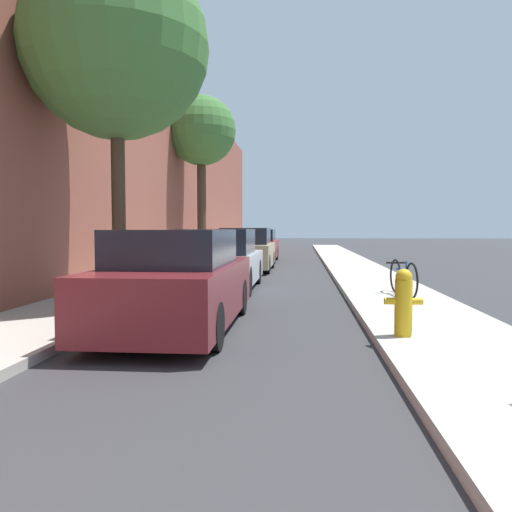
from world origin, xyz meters
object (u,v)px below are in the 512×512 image
street_tree_near (116,46)px  fire_hydrant (403,301)px  parked_car_champagne (247,251)px  parked_car_maroon (178,282)px  parked_car_silver (219,261)px  bicycle (403,278)px  street_tree_far (201,132)px  parked_car_red (257,246)px

street_tree_near → fire_hydrant: bearing=-29.1°
parked_car_champagne → fire_hydrant: size_ratio=4.64×
parked_car_maroon → parked_car_champagne: (-0.10, 10.25, 0.01)m
parked_car_maroon → parked_car_silver: same height
parked_car_silver → street_tree_near: 5.26m
parked_car_silver → bicycle: bearing=-22.7°
street_tree_far → bicycle: size_ratio=3.78×
parked_car_maroon → bicycle: bearing=39.4°
parked_car_silver → street_tree_far: (-1.94, 7.62, 4.54)m
parked_car_champagne → fire_hydrant: 11.46m
bicycle → parked_car_silver: bearing=150.7°
parked_car_maroon → street_tree_far: size_ratio=0.65×
street_tree_far → bicycle: (5.98, -9.31, -4.74)m
parked_car_champagne → parked_car_red: (-0.04, 4.84, -0.02)m
parked_car_red → fire_hydrant: (3.23, -15.84, -0.13)m
parked_car_silver → parked_car_maroon: bearing=-87.8°
street_tree_near → parked_car_silver: bearing=65.6°
parked_car_silver → street_tree_near: street_tree_near is taller
parked_car_silver → street_tree_near: size_ratio=0.65×
parked_car_champagne → street_tree_near: street_tree_near is taller
street_tree_near → parked_car_champagne: bearing=80.2°
parked_car_silver → parked_car_champagne: (0.08, 5.39, 0.01)m
parked_car_champagne → street_tree_near: bearing=-99.8°
street_tree_near → street_tree_far: street_tree_far is taller
parked_car_maroon → parked_car_silver: (-0.19, 4.86, -0.00)m
street_tree_near → bicycle: (5.41, 1.33, -4.29)m
parked_car_champagne → fire_hydrant: parked_car_champagne is taller
bicycle → street_tree_far: bearing=116.1°
street_tree_far → parked_car_red: bearing=52.8°
bicycle → parked_car_maroon: bearing=-147.2°
parked_car_champagne → street_tree_near: 9.46m
parked_car_maroon → fire_hydrant: bearing=-13.7°
street_tree_near → fire_hydrant: (4.65, -2.59, -4.21)m
parked_car_red → street_tree_far: (-1.98, -2.61, 4.54)m
street_tree_near → bicycle: street_tree_near is taller
parked_car_champagne → fire_hydrant: (3.19, -11.00, -0.14)m
parked_car_red → parked_car_champagne: bearing=-89.6°
parked_car_champagne → street_tree_far: 5.43m
parked_car_silver → parked_car_red: (0.04, 10.23, -0.00)m
parked_car_red → bicycle: (4.00, -11.91, -0.20)m
parked_car_red → fire_hydrant: 16.17m
parked_car_red → street_tree_near: street_tree_near is taller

